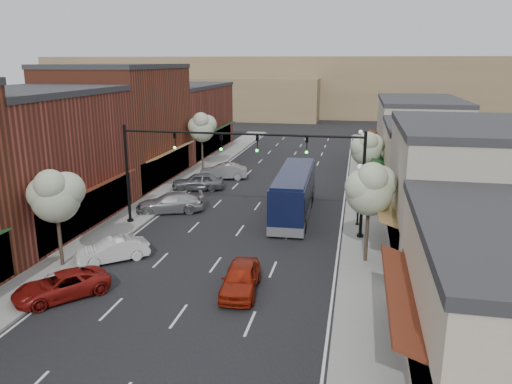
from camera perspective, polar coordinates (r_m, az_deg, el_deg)
The scene contains 28 objects.
ground at distance 26.84m, azimuth -5.85°, elevation -9.92°, with size 160.00×160.00×0.00m, color black.
sidewalk_left at distance 46.01m, azimuth -9.02°, elevation 0.62°, with size 2.80×73.00×0.15m, color gray.
sidewalk_right at distance 43.18m, azimuth 12.36°, elevation -0.48°, with size 2.80×73.00×0.15m, color gray.
curb_left at distance 45.55m, azimuth -7.37°, elevation 0.53°, with size 0.25×73.00×0.17m, color gray.
curb_right at distance 43.18m, azimuth 10.51°, elevation -0.39°, with size 0.25×73.00×0.17m, color gray.
bldg_left_midnear at distance 37.00m, azimuth -24.69°, elevation 3.26°, with size 10.14×14.10×9.40m.
bldg_left_midfar at distance 48.73m, azimuth -15.16°, elevation 7.45°, with size 10.14×14.10×10.90m.
bldg_left_far at distance 63.47m, azimuth -8.61°, elevation 8.25°, with size 10.14×18.10×8.40m.
bldg_right_midnear at distance 30.75m, azimuth 22.86°, elevation -0.09°, with size 9.14×12.10×7.90m.
bldg_right_midfar at distance 42.45m, azimuth 19.77°, elevation 3.01°, with size 9.14×12.10×6.40m.
bldg_right_far at distance 56.08m, azimuth 17.93°, elevation 6.35°, with size 9.14×16.10×7.40m.
hill_far at distance 113.59m, azimuth 7.95°, elevation 12.01°, with size 120.00×30.00×12.00m, color #7A6647.
hill_near at distance 106.56m, azimuth -6.33°, elevation 10.81°, with size 50.00×20.00×8.00m, color #7A6647.
signal_mast_right at distance 31.96m, azimuth 7.95°, elevation 2.79°, with size 8.22×0.46×7.00m.
signal_mast_left at distance 34.50m, azimuth -11.05°, elevation 3.54°, with size 8.22×0.46×7.00m.
tree_right_near at distance 28.00m, azimuth 12.94°, elevation 0.49°, with size 2.85×2.65×5.95m.
tree_right_far at distance 43.77m, azimuth 12.56°, elevation 4.96°, with size 2.85×2.65×5.43m.
tree_left_near at distance 28.87m, azimuth -21.95°, elevation -0.26°, with size 2.85×2.65×5.69m.
tree_left_far at distance 52.05m, azimuth -6.20°, elevation 7.42°, with size 2.85×2.65×6.13m.
lamp_post_near at distance 34.70m, azimuth 11.73°, elevation 0.83°, with size 0.44×0.44×4.44m.
lamp_post_far at distance 51.87m, azimuth 11.80°, elevation 5.39°, with size 0.44×0.44×4.44m.
coach_bus at distance 36.97m, azimuth 4.36°, elevation -0.04°, with size 2.71×11.04×3.36m.
red_hatchback at distance 25.09m, azimuth -1.77°, elevation -9.83°, with size 1.73×4.29×1.46m, color maroon.
parked_car_a at distance 26.33m, azimuth -21.36°, elevation -9.94°, with size 2.07×4.50×1.25m, color maroon.
parked_car_b at distance 29.93m, azimuth -16.09°, elevation -6.39°, with size 1.42×4.07×1.34m, color silver.
parked_car_c at distance 38.38m, azimuth -9.82°, elevation -1.24°, with size 2.06×5.08×1.47m, color #9F9FA4.
parked_car_d at distance 44.62m, azimuth -6.66°, elevation 1.19°, with size 1.84×4.58×1.56m, color #585B5F.
parked_car_e at distance 48.64m, azimuth -3.77°, elevation 2.37°, with size 1.61×4.61×1.52m, color #A4A4A9.
Camera 1 is at (7.51, -23.22, 11.17)m, focal length 35.00 mm.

